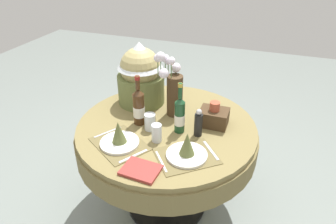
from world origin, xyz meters
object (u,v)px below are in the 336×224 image
Objects in this scene: dining_table at (167,140)px; wine_bottle_left at (139,106)px; book_on_table at (141,170)px; tumbler_near_right at (150,122)px; gift_tub_back_left at (140,72)px; place_setting_right at (187,150)px; wine_bottle_centre at (180,115)px; woven_basket_side_right at (214,116)px; tumbler_mid at (157,133)px; pepper_mill at (198,124)px; flower_vase at (173,87)px; place_setting_left at (119,138)px.

wine_bottle_left is (-0.18, -0.04, 0.26)m from dining_table.
book_on_table is (0.21, -0.44, -0.12)m from wine_bottle_left.
gift_tub_back_left reaches higher than tumbler_near_right.
tumbler_near_right is at bearing 147.87° from place_setting_right.
place_setting_right is 0.36m from tumbler_near_right.
wine_bottle_left is 0.28m from wine_bottle_centre.
tumbler_mid is at bearing -134.01° from woven_basket_side_right.
gift_tub_back_left is (-0.29, 0.24, 0.37)m from dining_table.
woven_basket_side_right is at bearing 38.73° from wine_bottle_centre.
woven_basket_side_right is (0.30, 0.11, 0.19)m from dining_table.
wine_bottle_centre is 1.69× the size of book_on_table.
tumbler_near_right is 0.43m from gift_tub_back_left.
wine_bottle_left is (-0.40, 0.24, 0.08)m from place_setting_right.
dining_table is at bearing 47.70° from tumbler_near_right.
wine_bottle_left is 3.06× the size of tumbler_near_right.
wine_bottle_left reaches higher than tumbler_mid.
wine_bottle_left is 0.25m from tumbler_mid.
gift_tub_back_left is at bearing 167.19° from woven_basket_side_right.
pepper_mill is 0.17m from woven_basket_side_right.
dining_table is at bearing -39.82° from gift_tub_back_left.
pepper_mill is (0.31, 0.04, 0.03)m from tumbler_near_right.
book_on_table reaches higher than dining_table.
tumbler_mid is at bearing -87.86° from flower_vase.
tumbler_near_right is (-0.31, 0.19, 0.01)m from place_setting_right.
book_on_table is at bearing -114.50° from woven_basket_side_right.
tumbler_near_right is 0.14m from tumbler_mid.
tumbler_near_right is 0.97× the size of tumbler_mid.
dining_table is at bearing 97.11° from book_on_table.
wine_bottle_left is at bearing 154.64° from tumbler_near_right.
woven_basket_side_right is at bearing 17.53° from wine_bottle_left.
wine_bottle_left reaches higher than wine_bottle_centre.
dining_table is 10.91× the size of tumbler_near_right.
dining_table is 0.32m from pepper_mill.
wine_bottle_left is 0.13m from tumbler_near_right.
wine_bottle_left reaches higher than dining_table.
gift_tub_back_left is (-0.51, 0.52, 0.20)m from place_setting_right.
woven_basket_side_right reaches higher than book_on_table.
woven_basket_side_right is at bearing 39.98° from place_setting_left.
dining_table is 0.32m from wine_bottle_left.
tumbler_mid is (0.20, 0.11, 0.01)m from place_setting_left.
book_on_table is at bearing -85.85° from tumbler_mid.
place_setting_right is at bearing -32.13° from tumbler_near_right.
flower_vase is 2.48× the size of pepper_mill.
wine_bottle_left is at bearing -166.09° from dining_table.
dining_table is 0.40m from place_setting_right.
flower_vase is 0.24m from wine_bottle_centre.
wine_bottle_left is 0.33m from gift_tub_back_left.
flower_vase is 2.49× the size of woven_basket_side_right.
place_setting_right is at bearing -91.30° from pepper_mill.
place_setting_left is 3.77× the size of tumbler_near_right.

